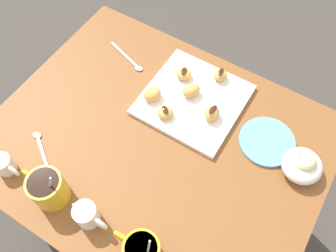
{
  "coord_description": "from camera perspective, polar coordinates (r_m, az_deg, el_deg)",
  "views": [
    {
      "loc": [
        -0.28,
        0.38,
        1.64
      ],
      "look_at": [
        -0.01,
        -0.05,
        0.76
      ],
      "focal_mm": 37.32,
      "sensor_mm": 36.0,
      "label": 1
    }
  ],
  "objects": [
    {
      "name": "coffee_mug_mustard_left",
      "position": [
        0.87,
        -4.39,
        -19.64
      ],
      "size": [
        0.13,
        0.09,
        0.14
      ],
      "color": "gold",
      "rests_on": "dining_table"
    },
    {
      "name": "beignet_3",
      "position": [
        1.11,
        2.59,
        8.44
      ],
      "size": [
        0.06,
        0.05,
        0.03
      ],
      "primitive_type": "ellipsoid",
      "rotation": [
        0.0,
        0.0,
        1.71
      ],
      "color": "#DBA351",
      "rests_on": "pastry_plate_square"
    },
    {
      "name": "beignet_4",
      "position": [
        1.07,
        3.82,
        5.79
      ],
      "size": [
        0.07,
        0.07,
        0.04
      ],
      "primitive_type": "ellipsoid",
      "rotation": [
        0.0,
        0.0,
        4.16
      ],
      "color": "#DBA351",
      "rests_on": "pastry_plate_square"
    },
    {
      "name": "cream_pitcher_white",
      "position": [
        0.91,
        -13.11,
        -13.96
      ],
      "size": [
        0.1,
        0.06,
        0.07
      ],
      "color": "white",
      "rests_on": "dining_table"
    },
    {
      "name": "ground_plane",
      "position": [
        1.7,
        -1.24,
        -14.18
      ],
      "size": [
        8.0,
        8.0,
        0.0
      ],
      "primitive_type": "plane",
      "color": "#423D38"
    },
    {
      "name": "beignet_1",
      "position": [
        1.03,
        -0.47,
        2.19
      ],
      "size": [
        0.06,
        0.06,
        0.03
      ],
      "primitive_type": "ellipsoid",
      "rotation": [
        0.0,
        0.0,
        5.52
      ],
      "color": "#DBA351",
      "rests_on": "pastry_plate_square"
    },
    {
      "name": "chocolate_drizzle_0",
      "position": [
        1.01,
        7.33,
        2.71
      ],
      "size": [
        0.02,
        0.04,
        0.0
      ],
      "primitive_type": "ellipsoid",
      "rotation": [
        0.0,
        0.0,
        1.46
      ],
      "color": "#381E11",
      "rests_on": "beignet_0"
    },
    {
      "name": "ice_cream_bowl",
      "position": [
        1.01,
        21.11,
        -5.96
      ],
      "size": [
        0.11,
        0.11,
        0.08
      ],
      "color": "white",
      "rests_on": "dining_table"
    },
    {
      "name": "loose_spoon_near_saucer",
      "position": [
        1.06,
        -19.99,
        -3.49
      ],
      "size": [
        0.14,
        0.09,
        0.01
      ],
      "color": "silver",
      "rests_on": "dining_table"
    },
    {
      "name": "beignet_5",
      "position": [
        1.12,
        8.53,
        8.2
      ],
      "size": [
        0.05,
        0.05,
        0.03
      ],
      "primitive_type": "ellipsoid",
      "rotation": [
        0.0,
        0.0,
        1.35
      ],
      "color": "#DBA351",
      "rests_on": "pastry_plate_square"
    },
    {
      "name": "pastry_plate_square",
      "position": [
        1.08,
        4.12,
        4.31
      ],
      "size": [
        0.29,
        0.29,
        0.02
      ],
      "primitive_type": "cube",
      "color": "white",
      "rests_on": "dining_table"
    },
    {
      "name": "chocolate_drizzle_3",
      "position": [
        1.1,
        2.63,
        8.97
      ],
      "size": [
        0.03,
        0.03,
        0.0
      ],
      "primitive_type": "ellipsoid",
      "rotation": [
        0.0,
        0.0,
        1.85
      ],
      "color": "#381E11",
      "rests_on": "beignet_3"
    },
    {
      "name": "loose_spoon_by_plate",
      "position": [
        1.19,
        -6.25,
        10.68
      ],
      "size": [
        0.16,
        0.06,
        0.01
      ],
      "color": "silver",
      "rests_on": "dining_table"
    },
    {
      "name": "beignet_2",
      "position": [
        1.06,
        -2.59,
        5.21
      ],
      "size": [
        0.07,
        0.07,
        0.04
      ],
      "primitive_type": "ellipsoid",
      "rotation": [
        0.0,
        0.0,
        2.64
      ],
      "color": "#DBA351",
      "rests_on": "pastry_plate_square"
    },
    {
      "name": "chocolate_sauce_pitcher",
      "position": [
        1.05,
        -25.24,
        -5.71
      ],
      "size": [
        0.09,
        0.05,
        0.06
      ],
      "color": "white",
      "rests_on": "dining_table"
    },
    {
      "name": "chocolate_drizzle_1",
      "position": [
        1.01,
        -0.47,
        2.67
      ],
      "size": [
        0.03,
        0.03,
        0.0
      ],
      "primitive_type": "ellipsoid",
      "rotation": [
        0.0,
        0.0,
        5.63
      ],
      "color": "#381E11",
      "rests_on": "beignet_1"
    },
    {
      "name": "dining_table",
      "position": [
        1.14,
        -1.8,
        -5.98
      ],
      "size": [
        0.95,
        0.76,
        0.74
      ],
      "color": "brown",
      "rests_on": "ground_plane"
    },
    {
      "name": "chocolate_drizzle_5",
      "position": [
        1.1,
        8.65,
        8.77
      ],
      "size": [
        0.02,
        0.03,
        0.0
      ],
      "primitive_type": "ellipsoid",
      "rotation": [
        0.0,
        0.0,
        1.75
      ],
      "color": "#381E11",
      "rests_on": "beignet_5"
    },
    {
      "name": "beignet_0",
      "position": [
        1.03,
        7.2,
        2.07
      ],
      "size": [
        0.04,
        0.05,
        0.04
      ],
      "primitive_type": "ellipsoid",
      "rotation": [
        0.0,
        0.0,
        1.54
      ],
      "color": "#DBA351",
      "rests_on": "pastry_plate_square"
    },
    {
      "name": "coffee_mug_mustard_right",
      "position": [
        0.95,
        -19.1,
        -9.57
      ],
      "size": [
        0.13,
        0.09,
        0.15
      ],
      "color": "gold",
      "rests_on": "dining_table"
    },
    {
      "name": "saucer_sky_left",
      "position": [
        1.05,
        15.84,
        -2.44
      ],
      "size": [
        0.16,
        0.16,
        0.01
      ],
      "primitive_type": "cylinder",
      "color": "#66A8DB",
      "rests_on": "dining_table"
    }
  ]
}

